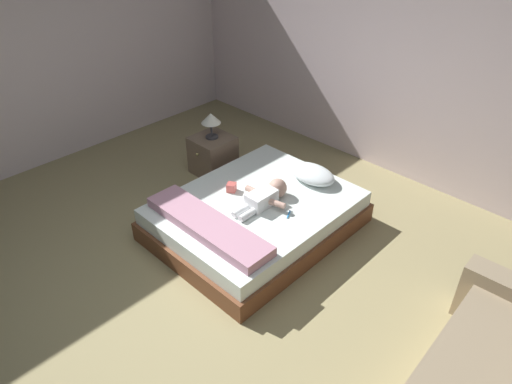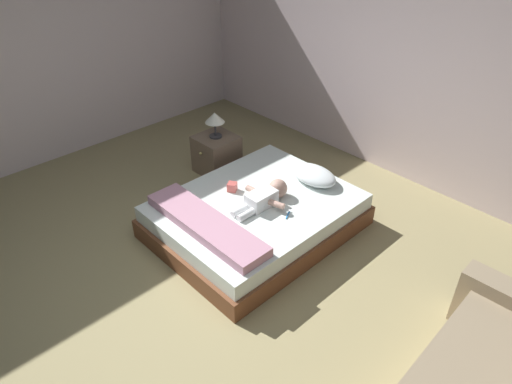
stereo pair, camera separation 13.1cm
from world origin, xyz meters
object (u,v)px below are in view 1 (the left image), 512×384
object	(u,v)px
baby	(266,196)
lamp	(211,120)
toothbrush	(289,213)
bed	(256,216)
toy_block	(231,187)
nightstand	(213,155)
pillow	(312,174)

from	to	relation	value
baby	lamp	size ratio (longest dim) A/B	2.12
baby	toothbrush	xyz separation A→B (m)	(0.27, 0.01, -0.07)
bed	toothbrush	bearing A→B (deg)	8.80
bed	toy_block	world-z (taller)	toy_block
baby	nightstand	world-z (taller)	baby
toothbrush	lamp	bearing A→B (deg)	165.56
nightstand	toy_block	bearing A→B (deg)	-30.16
bed	nightstand	xyz separation A→B (m)	(-1.12, 0.44, 0.05)
pillow	lamp	world-z (taller)	lamp
pillow	toy_block	distance (m)	0.83
bed	lamp	world-z (taller)	lamp
nightstand	toothbrush	bearing A→B (deg)	-14.44
toothbrush	bed	bearing A→B (deg)	-171.20
bed	lamp	bearing A→B (deg)	158.67
pillow	lamp	distance (m)	1.31
bed	nightstand	bearing A→B (deg)	158.68
pillow	toy_block	world-z (taller)	pillow
baby	toothbrush	distance (m)	0.28
toothbrush	lamp	distance (m)	1.56
toothbrush	toy_block	size ratio (longest dim) A/B	0.99
baby	nightstand	distance (m)	1.29
pillow	lamp	xyz separation A→B (m)	(-1.27, -0.22, 0.25)
baby	toothbrush	size ratio (longest dim) A/B	5.46
toy_block	nightstand	bearing A→B (deg)	149.84
bed	toy_block	size ratio (longest dim) A/B	15.96
bed	toothbrush	distance (m)	0.41
baby	toy_block	world-z (taller)	baby
pillow	nightstand	size ratio (longest dim) A/B	1.10
baby	lamp	bearing A→B (deg)	162.09
toothbrush	toy_block	world-z (taller)	toy_block
pillow	toothbrush	bearing A→B (deg)	-70.51
baby	lamp	distance (m)	1.29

